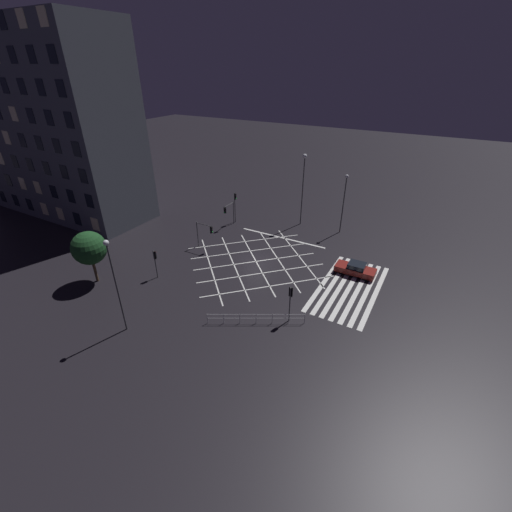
{
  "coord_description": "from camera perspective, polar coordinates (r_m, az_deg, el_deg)",
  "views": [
    {
      "loc": [
        -31.06,
        -17.53,
        20.89
      ],
      "look_at": [
        0.0,
        0.0,
        0.75
      ],
      "focal_mm": 24.0,
      "sensor_mm": 36.0,
      "label": 1
    }
  ],
  "objects": [
    {
      "name": "road_markings",
      "position": [
        39.14,
        9.58,
        -3.26
      ],
      "size": [
        18.53,
        23.62,
        0.01
      ],
      "color": "silver",
      "rests_on": "ground_plane"
    },
    {
      "name": "street_tree_near",
      "position": [
        39.67,
        -26.07,
        1.18
      ],
      "size": [
        3.55,
        3.55,
        5.87
      ],
      "color": "brown",
      "rests_on": "ground_plane"
    },
    {
      "name": "street_lamp_west",
      "position": [
        48.01,
        14.53,
        9.83
      ],
      "size": [
        0.46,
        0.46,
        8.27
      ],
      "color": "#424244",
      "rests_on": "ground_plane"
    },
    {
      "name": "traffic_light_median_north",
      "position": [
        43.5,
        -8.39,
        4.23
      ],
      "size": [
        0.36,
        2.55,
        3.5
      ],
      "rotation": [
        0.0,
        0.0,
        -1.57
      ],
      "color": "#424244",
      "rests_on": "ground_plane"
    },
    {
      "name": "street_lamp_east",
      "position": [
        30.3,
        -22.64,
        -2.8
      ],
      "size": [
        0.45,
        0.45,
        8.98
      ],
      "color": "#424244",
      "rests_on": "ground_plane"
    },
    {
      "name": "traffic_light_nw_main",
      "position": [
        38.77,
        -16.43,
        -0.39
      ],
      "size": [
        0.39,
        0.36,
        3.32
      ],
      "color": "#424244",
      "rests_on": "ground_plane"
    },
    {
      "name": "traffic_light_sw_main",
      "position": [
        30.95,
        5.79,
        -6.81
      ],
      "size": [
        0.39,
        0.36,
        3.71
      ],
      "color": "#424244",
      "rests_on": "ground_plane"
    },
    {
      "name": "pedestrian_railing",
      "position": [
        31.68,
        0.0,
        -10.2
      ],
      "size": [
        4.43,
        7.81,
        1.05
      ],
      "rotation": [
        0.0,
        0.0,
        -1.06
      ],
      "color": "#B7B7BC",
      "rests_on": "ground_plane"
    },
    {
      "name": "street_lamp_far",
      "position": [
        49.07,
        7.95,
        13.4
      ],
      "size": [
        0.59,
        0.59,
        10.27
      ],
      "color": "#424244",
      "rests_on": "ground_plane"
    },
    {
      "name": "waiting_car",
      "position": [
        40.2,
        16.25,
        -2.08
      ],
      "size": [
        1.84,
        4.47,
        1.39
      ],
      "rotation": [
        0.0,
        0.0,
        1.57
      ],
      "color": "maroon",
      "rests_on": "ground_plane"
    },
    {
      "name": "ground_plane",
      "position": [
        41.33,
        0.0,
        -0.9
      ],
      "size": [
        200.0,
        200.0,
        0.0
      ],
      "primitive_type": "plane",
      "color": "black"
    },
    {
      "name": "office_building",
      "position": [
        61.69,
        -31.51,
        18.12
      ],
      "size": [
        10.06,
        30.07,
        26.03
      ],
      "rotation": [
        0.0,
        0.0,
        -1.57
      ],
      "color": "#4C515B",
      "rests_on": "ground_plane"
    },
    {
      "name": "traffic_light_ne_main",
      "position": [
        49.45,
        -4.63,
        7.61
      ],
      "size": [
        2.48,
        0.36,
        3.49
      ],
      "rotation": [
        0.0,
        0.0,
        3.14
      ],
      "color": "#424244",
      "rests_on": "ground_plane"
    },
    {
      "name": "traffic_light_ne_cross",
      "position": [
        50.73,
        -3.48,
        9.04
      ],
      "size": [
        0.36,
        0.39,
        4.55
      ],
      "rotation": [
        0.0,
        0.0,
        -1.57
      ],
      "color": "#424244",
      "rests_on": "ground_plane"
    }
  ]
}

